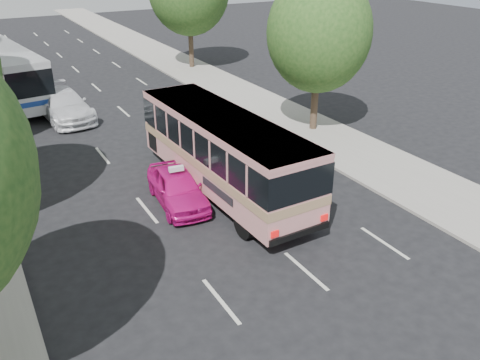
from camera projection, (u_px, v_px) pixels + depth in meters
ground at (244, 248)px, 16.54m from camera, size 120.00×120.00×0.00m
sidewalk_right at (209, 79)px, 36.01m from camera, size 4.00×90.00×0.12m
tree_right_near at (321, 28)px, 24.42m from camera, size 5.10×5.10×7.95m
pink_bus at (223, 146)px, 19.37m from camera, size 2.83×9.89×3.13m
pink_taxi at (177, 187)px, 19.03m from camera, size 2.00×4.13×1.36m
white_pickup at (63, 105)px, 28.02m from camera, size 2.74×5.73×1.61m
tour_coach_front at (4, 69)px, 30.47m from camera, size 3.82×11.30×3.32m
taxi_roof_sign at (176, 169)px, 18.70m from camera, size 0.57×0.23×0.18m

